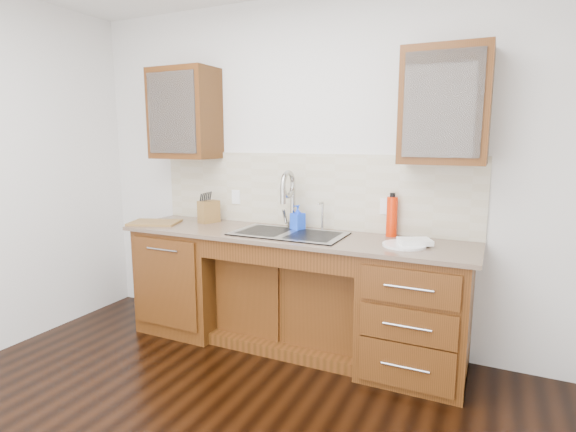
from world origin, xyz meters
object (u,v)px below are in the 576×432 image
at_px(water_bottle, 392,217).
at_px(plate, 404,245).
at_px(knife_block, 209,212).
at_px(soap_bottle, 298,218).
at_px(cutting_board, 155,222).

relative_size(water_bottle, plate, 1.01).
bearing_deg(knife_block, plate, 13.98).
xyz_separation_m(soap_bottle, water_bottle, (0.71, 0.09, 0.05)).
xyz_separation_m(soap_bottle, cutting_board, (-1.21, -0.26, -0.09)).
distance_m(water_bottle, knife_block, 1.54).
bearing_deg(water_bottle, knife_block, -176.08).
distance_m(plate, cutting_board, 2.07).
bearing_deg(cutting_board, soap_bottle, 12.12).
height_order(soap_bottle, cutting_board, soap_bottle).
height_order(plate, knife_block, knife_block).
bearing_deg(knife_block, cutting_board, -128.39).
bearing_deg(cutting_board, knife_block, 31.84).
bearing_deg(plate, cutting_board, -178.08).
xyz_separation_m(plate, knife_block, (-1.68, 0.17, 0.09)).
height_order(knife_block, cutting_board, knife_block).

